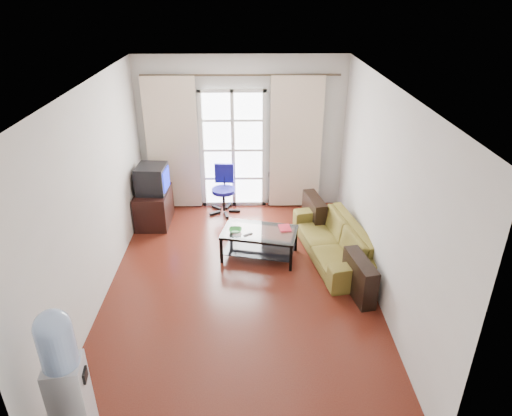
{
  "coord_description": "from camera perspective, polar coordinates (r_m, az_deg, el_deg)",
  "views": [
    {
      "loc": [
        0.12,
        -5.14,
        3.75
      ],
      "look_at": [
        0.22,
        0.35,
        1.02
      ],
      "focal_mm": 32.0,
      "sensor_mm": 36.0,
      "label": 1
    }
  ],
  "objects": [
    {
      "name": "floor",
      "position": [
        6.36,
        -1.92,
        -9.68
      ],
      "size": [
        5.2,
        5.2,
        0.0
      ],
      "primitive_type": "plane",
      "color": "maroon",
      "rests_on": "ground"
    },
    {
      "name": "ceiling",
      "position": [
        5.24,
        -2.38,
        14.87
      ],
      "size": [
        5.2,
        5.2,
        0.0
      ],
      "primitive_type": "plane",
      "rotation": [
        3.14,
        0.0,
        0.0
      ],
      "color": "white",
      "rests_on": "wall_back"
    },
    {
      "name": "wall_back",
      "position": [
        8.1,
        -1.84,
        9.22
      ],
      "size": [
        3.6,
        0.02,
        2.7
      ],
      "primitive_type": "cube",
      "color": "silver",
      "rests_on": "floor"
    },
    {
      "name": "wall_front",
      "position": [
        3.5,
        -2.81,
        -16.99
      ],
      "size": [
        3.6,
        0.02,
        2.7
      ],
      "primitive_type": "cube",
      "color": "silver",
      "rests_on": "floor"
    },
    {
      "name": "wall_left",
      "position": [
        5.99,
        -19.62,
        1.18
      ],
      "size": [
        0.02,
        5.2,
        2.7
      ],
      "primitive_type": "cube",
      "color": "silver",
      "rests_on": "floor"
    },
    {
      "name": "wall_right",
      "position": [
        5.91,
        15.59,
        1.47
      ],
      "size": [
        0.02,
        5.2,
        2.7
      ],
      "primitive_type": "cube",
      "color": "silver",
      "rests_on": "floor"
    },
    {
      "name": "french_door",
      "position": [
        8.14,
        -2.88,
        7.24
      ],
      "size": [
        1.16,
        0.06,
        2.15
      ],
      "color": "white",
      "rests_on": "wall_back"
    },
    {
      "name": "curtain_rod",
      "position": [
        7.76,
        -1.96,
        16.28
      ],
      "size": [
        3.3,
        0.04,
        0.04
      ],
      "primitive_type": "cylinder",
      "rotation": [
        0.0,
        1.57,
        0.0
      ],
      "color": "#4C3F2D",
      "rests_on": "wall_back"
    },
    {
      "name": "curtain_left",
      "position": [
        8.14,
        -10.39,
        7.77
      ],
      "size": [
        0.9,
        0.07,
        2.35
      ],
      "primitive_type": "cube",
      "color": "beige",
      "rests_on": "curtain_rod"
    },
    {
      "name": "curtain_right",
      "position": [
        8.08,
        4.99,
        7.95
      ],
      "size": [
        0.9,
        0.07,
        2.35
      ],
      "primitive_type": "cube",
      "color": "beige",
      "rests_on": "curtain_rod"
    },
    {
      "name": "radiator",
      "position": [
        8.4,
        3.73,
        2.36
      ],
      "size": [
        0.64,
        0.12,
        0.64
      ],
      "primitive_type": "cube",
      "color": "gray",
      "rests_on": "floor"
    },
    {
      "name": "sofa",
      "position": [
        6.93,
        9.71,
        -4.05
      ],
      "size": [
        2.16,
        1.42,
        0.55
      ],
      "primitive_type": "imported",
      "rotation": [
        0.0,
        0.0,
        -1.39
      ],
      "color": "olive",
      "rests_on": "floor"
    },
    {
      "name": "coffee_table",
      "position": [
        6.83,
        0.45,
        -4.04
      ],
      "size": [
        1.2,
        0.85,
        0.44
      ],
      "rotation": [
        0.0,
        0.0,
        -0.22
      ],
      "color": "silver",
      "rests_on": "floor"
    },
    {
      "name": "bowl",
      "position": [
        6.72,
        -2.59,
        -2.82
      ],
      "size": [
        0.22,
        0.22,
        0.05
      ],
      "primitive_type": "imported",
      "rotation": [
        0.0,
        0.0,
        -0.06
      ],
      "color": "green",
      "rests_on": "coffee_table"
    },
    {
      "name": "book",
      "position": [
        6.81,
        2.92,
        -2.57
      ],
      "size": [
        0.22,
        0.26,
        0.02
      ],
      "primitive_type": "imported",
      "rotation": [
        0.0,
        0.0,
        0.11
      ],
      "color": "maroon",
      "rests_on": "coffee_table"
    },
    {
      "name": "remote",
      "position": [
        6.65,
        -0.98,
        -3.31
      ],
      "size": [
        0.14,
        0.11,
        0.02
      ],
      "primitive_type": "cube",
      "rotation": [
        0.0,
        0.0,
        0.57
      ],
      "color": "black",
      "rests_on": "coffee_table"
    },
    {
      "name": "tv_stand",
      "position": [
        7.98,
        -12.64,
        0.08
      ],
      "size": [
        0.55,
        0.81,
        0.59
      ],
      "primitive_type": "cube",
      "rotation": [
        0.0,
        0.0,
        -0.02
      ],
      "color": "black",
      "rests_on": "floor"
    },
    {
      "name": "crt_tv",
      "position": [
        7.77,
        -13.0,
        3.57
      ],
      "size": [
        0.54,
        0.53,
        0.46
      ],
      "rotation": [
        0.0,
        0.0,
        -0.07
      ],
      "color": "black",
      "rests_on": "tv_stand"
    },
    {
      "name": "task_chair",
      "position": [
        8.21,
        -4.03,
        1.19
      ],
      "size": [
        0.62,
        0.62,
        0.86
      ],
      "rotation": [
        0.0,
        0.0,
        -0.07
      ],
      "color": "black",
      "rests_on": "floor"
    },
    {
      "name": "water_cooler",
      "position": [
        4.36,
        -22.7,
        -19.2
      ],
      "size": [
        0.35,
        0.34,
        1.49
      ],
      "rotation": [
        0.0,
        0.0,
        0.14
      ],
      "color": "silver",
      "rests_on": "floor"
    }
  ]
}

